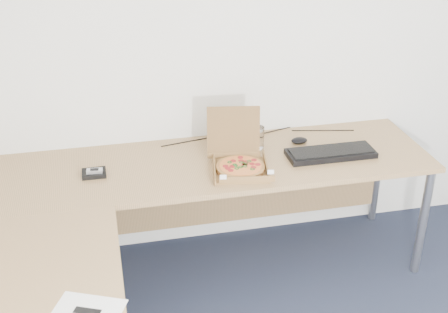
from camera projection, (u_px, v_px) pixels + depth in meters
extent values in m
cube|color=#A67F4F|center=(211.00, 165.00, 3.33)|extent=(2.50, 0.70, 0.03)
cylinder|color=gray|center=(377.00, 174.00, 3.99)|extent=(0.05, 0.05, 0.70)
cube|color=olive|center=(240.00, 170.00, 3.23)|extent=(0.29, 0.29, 0.01)
cube|color=olive|center=(234.00, 132.00, 3.31)|extent=(0.29, 0.06, 0.29)
cylinder|color=#B7793B|center=(240.00, 168.00, 3.22)|extent=(0.27, 0.27, 0.02)
cylinder|color=red|center=(240.00, 166.00, 3.22)|extent=(0.23, 0.23, 0.00)
cylinder|color=silver|center=(258.00, 137.00, 3.46)|extent=(0.07, 0.07, 0.13)
cube|color=black|center=(331.00, 153.00, 3.39)|extent=(0.50, 0.18, 0.03)
ellipsoid|color=black|center=(299.00, 141.00, 3.53)|extent=(0.10, 0.07, 0.04)
cube|color=black|center=(94.00, 173.00, 3.19)|extent=(0.13, 0.11, 0.02)
cube|color=#B2B5BA|center=(95.00, 171.00, 3.17)|extent=(0.09, 0.05, 0.02)
cube|color=white|center=(87.00, 311.00, 2.24)|extent=(0.31, 0.28, 0.00)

